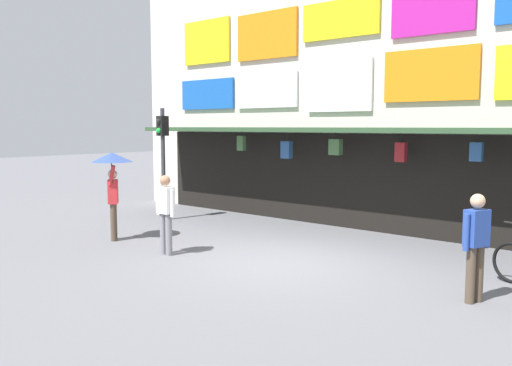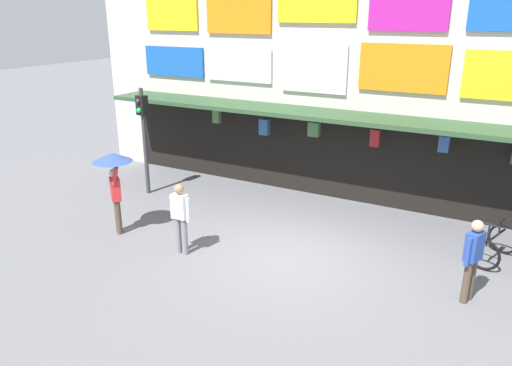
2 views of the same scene
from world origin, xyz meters
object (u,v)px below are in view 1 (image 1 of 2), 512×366
object	(u,v)px
pedestrian_in_red	(476,242)
traffic_light_near	(163,146)
pedestrian_in_white	(166,210)
pedestrian_with_umbrella	(112,171)

from	to	relation	value
pedestrian_in_red	traffic_light_near	bearing A→B (deg)	169.82
pedestrian_in_white	pedestrian_with_umbrella	distance (m)	2.19
pedestrian_in_white	pedestrian_with_umbrella	xyz separation A→B (m)	(-2.07, 0.15, 0.69)
pedestrian_with_umbrella	pedestrian_in_white	bearing A→B (deg)	-4.12
pedestrian_with_umbrella	traffic_light_near	bearing A→B (deg)	115.95
traffic_light_near	pedestrian_in_red	distance (m)	9.52
pedestrian_in_red	pedestrian_with_umbrella	world-z (taller)	pedestrian_with_umbrella
pedestrian_in_red	pedestrian_with_umbrella	size ratio (longest dim) A/B	0.81
pedestrian_in_red	pedestrian_with_umbrella	distance (m)	8.13
pedestrian_in_white	pedestrian_in_red	bearing A→B (deg)	9.84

